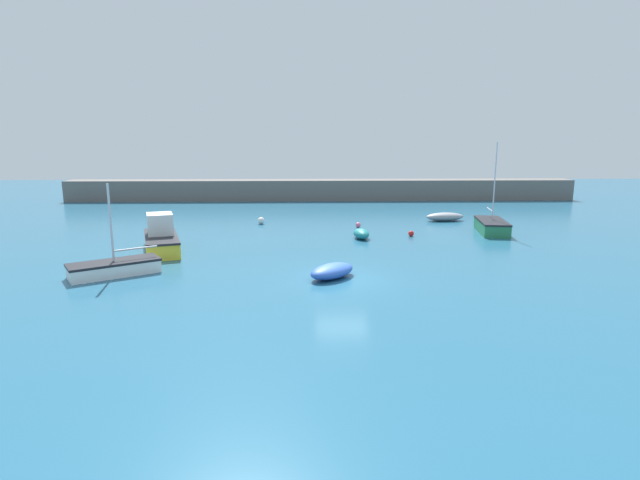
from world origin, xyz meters
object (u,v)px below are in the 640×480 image
motorboat_with_cabin (161,238)px  rowboat_blue_near (332,271)px  sailboat_tall_mast (492,226)px  mooring_buoy_red (411,234)px  open_tender_yellow (445,217)px  sailboat_twin_hulled (115,268)px  mooring_buoy_white (261,221)px  dinghy_near_pier (361,234)px  mooring_buoy_pink (358,225)px

motorboat_with_cabin → rowboat_blue_near: motorboat_with_cabin is taller
sailboat_tall_mast → mooring_buoy_red: sailboat_tall_mast is taller
motorboat_with_cabin → rowboat_blue_near: size_ratio=2.00×
motorboat_with_cabin → open_tender_yellow: (20.07, 10.58, -0.43)m
sailboat_twin_hulled → mooring_buoy_white: (5.91, 14.84, -0.11)m
sailboat_tall_mast → mooring_buoy_red: bearing=-69.5°
motorboat_with_cabin → sailboat_twin_hulled: bearing=-26.3°
motorboat_with_cabin → sailboat_tall_mast: (21.98, 5.30, -0.29)m
rowboat_blue_near → mooring_buoy_red: (6.01, 10.36, -0.16)m
open_tender_yellow → mooring_buoy_red: size_ratio=8.50×
rowboat_blue_near → mooring_buoy_white: size_ratio=5.22×
mooring_buoy_red → mooring_buoy_white: bearing=153.8°
dinghy_near_pier → mooring_buoy_white: size_ratio=3.70×
motorboat_with_cabin → dinghy_near_pier: motorboat_with_cabin is taller
open_tender_yellow → mooring_buoy_pink: 7.99m
sailboat_tall_mast → sailboat_twin_hulled: bearing=-55.5°
dinghy_near_pier → sailboat_tall_mast: (9.57, 1.89, 0.15)m
rowboat_blue_near → mooring_buoy_red: bearing=14.4°
motorboat_with_cabin → sailboat_tall_mast: size_ratio=0.90×
sailboat_twin_hulled → rowboat_blue_near: bearing=142.8°
dinghy_near_pier → sailboat_twin_hulled: bearing=-63.4°
dinghy_near_pier → mooring_buoy_white: bearing=-136.8°
motorboat_with_cabin → mooring_buoy_red: 16.46m
mooring_buoy_pink → open_tender_yellow: bearing=21.5°
dinghy_near_pier → mooring_buoy_pink: (0.23, 4.24, -0.14)m
open_tender_yellow → mooring_buoy_white: size_ratio=5.96×
mooring_buoy_white → mooring_buoy_pink: 7.70m
sailboat_twin_hulled → mooring_buoy_white: size_ratio=8.26×
dinghy_near_pier → mooring_buoy_pink: dinghy_near_pier is taller
sailboat_twin_hulled → mooring_buoy_pink: size_ratio=11.56×
mooring_buoy_white → sailboat_twin_hulled: bearing=-111.7°
mooring_buoy_red → mooring_buoy_pink: mooring_buoy_pink is taller
rowboat_blue_near → mooring_buoy_red: 11.98m
motorboat_with_cabin → open_tender_yellow: 22.69m
mooring_buoy_white → mooring_buoy_pink: bearing=-13.2°
open_tender_yellow → mooring_buoy_white: 14.98m
mooring_buoy_white → mooring_buoy_red: size_ratio=1.43×
sailboat_tall_mast → open_tender_yellow: size_ratio=1.96×
dinghy_near_pier → sailboat_twin_hulled: 15.87m
mooring_buoy_red → mooring_buoy_pink: size_ratio=0.98×
rowboat_blue_near → open_tender_yellow: bearing=13.5°
rowboat_blue_near → mooring_buoy_pink: 14.17m
mooring_buoy_red → mooring_buoy_pink: (-3.30, 3.55, 0.00)m
motorboat_with_cabin → sailboat_tall_mast: 22.61m
dinghy_near_pier → open_tender_yellow: 10.50m
dinghy_near_pier → open_tender_yellow: (7.66, 7.17, 0.01)m
dinghy_near_pier → sailboat_tall_mast: sailboat_tall_mast is taller
dinghy_near_pier → rowboat_blue_near: size_ratio=0.71×
mooring_buoy_pink → rowboat_blue_near: bearing=-101.0°
motorboat_with_cabin → mooring_buoy_pink: motorboat_with_cabin is taller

